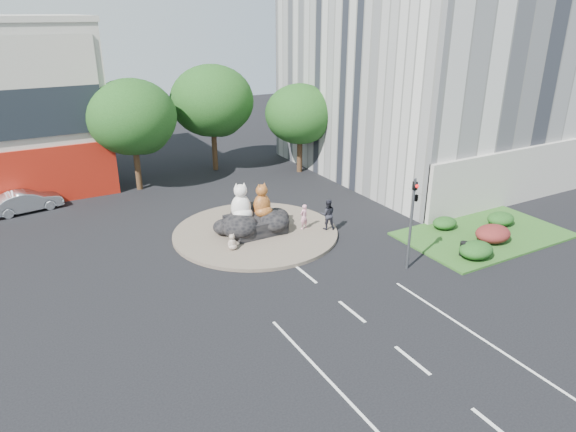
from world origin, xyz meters
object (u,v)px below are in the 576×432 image
object	(u,v)px
cat_white	(241,201)
kitten_calico	(232,241)
kitten_white	(285,226)
pedestrian_pink	(304,217)
litter_bin	(464,249)
parked_car	(27,201)
cat_tabby	(262,200)
pedestrian_dark	(328,214)

from	to	relation	value
cat_white	kitten_calico	world-z (taller)	cat_white
kitten_calico	kitten_white	distance (m)	3.83
pedestrian_pink	litter_bin	xyz separation A→B (m)	(5.88, -7.37, -0.48)
kitten_white	parked_car	world-z (taller)	parked_car
pedestrian_pink	cat_tabby	bearing A→B (deg)	-40.27
cat_tabby	parked_car	distance (m)	16.58
cat_tabby	pedestrian_pink	world-z (taller)	cat_tabby
cat_white	pedestrian_dark	distance (m)	5.35
cat_white	litter_bin	xyz separation A→B (m)	(9.48, -8.64, -1.73)
cat_white	kitten_calico	size ratio (longest dim) A/B	2.40
pedestrian_pink	litter_bin	bearing A→B (deg)	113.85
kitten_calico	litter_bin	xyz separation A→B (m)	(10.89, -6.85, -0.16)
cat_tabby	kitten_white	distance (m)	2.10
kitten_calico	parked_car	bearing A→B (deg)	140.55
pedestrian_pink	parked_car	bearing A→B (deg)	-54.55
kitten_calico	pedestrian_pink	bearing A→B (deg)	19.46
pedestrian_dark	parked_car	size ratio (longest dim) A/B	0.44
kitten_white	pedestrian_pink	bearing A→B (deg)	-33.80
pedestrian_dark	parked_car	bearing A→B (deg)	-14.86
litter_bin	pedestrian_pink	bearing A→B (deg)	128.59
pedestrian_pink	kitten_white	bearing A→B (deg)	-23.05
cat_white	pedestrian_dark	size ratio (longest dim) A/B	1.19
cat_white	litter_bin	world-z (taller)	cat_white
cat_white	kitten_white	world-z (taller)	cat_white
cat_white	cat_tabby	size ratio (longest dim) A/B	1.08
parked_car	litter_bin	distance (m)	28.27
kitten_white	litter_bin	world-z (taller)	kitten_white
pedestrian_dark	kitten_calico	bearing A→B (deg)	22.31
cat_tabby	parked_car	world-z (taller)	cat_tabby
kitten_calico	kitten_white	bearing A→B (deg)	24.10
cat_white	parked_car	world-z (taller)	cat_white
pedestrian_pink	parked_car	xyz separation A→B (m)	(-14.57, 12.15, -0.27)
cat_white	litter_bin	size ratio (longest dim) A/B	2.91
kitten_calico	pedestrian_pink	distance (m)	5.04
litter_bin	cat_white	bearing A→B (deg)	137.65
cat_tabby	litter_bin	world-z (taller)	cat_tabby
kitten_calico	pedestrian_dark	world-z (taller)	pedestrian_dark
cat_white	pedestrian_dark	bearing A→B (deg)	-3.77
kitten_calico	kitten_white	world-z (taller)	kitten_calico
pedestrian_pink	litter_bin	distance (m)	9.44
parked_car	litter_bin	xyz separation A→B (m)	(20.45, -19.51, -0.21)
cat_white	parked_car	size ratio (longest dim) A/B	0.52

